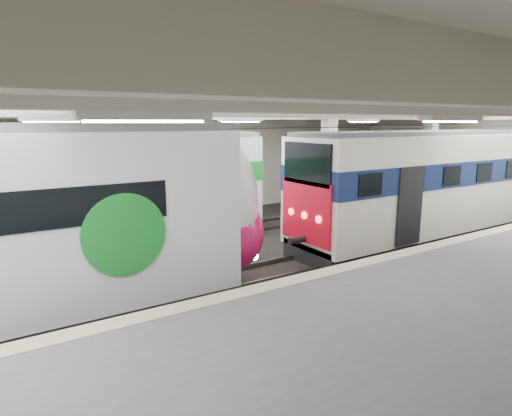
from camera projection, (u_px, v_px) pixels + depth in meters
station_hall at (308, 181)px, 12.07m from camera, size 36.00×24.00×5.75m
older_rer at (433, 183)px, 17.98m from camera, size 13.78×3.04×4.53m
far_train at (81, 193)px, 15.73m from camera, size 14.07×3.29×4.47m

